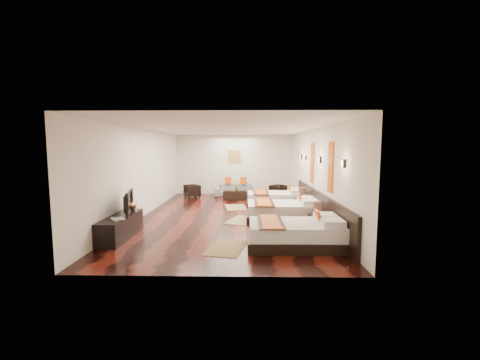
{
  "coord_description": "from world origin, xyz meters",
  "views": [
    {
      "loc": [
        0.56,
        -9.81,
        2.2
      ],
      "look_at": [
        0.35,
        0.63,
        1.1
      ],
      "focal_mm": 23.01,
      "sensor_mm": 36.0,
      "label": 1
    }
  ],
  "objects_px": {
    "table_plant": "(237,187)",
    "bed_near": "(297,233)",
    "nightstand_a": "(317,221)",
    "tv": "(125,203)",
    "bed_mid": "(284,211)",
    "coffee_table": "(235,195)",
    "bed_far": "(276,199)",
    "armchair_left": "(192,191)",
    "nightstand_b": "(302,204)",
    "book": "(112,220)",
    "tv_console": "(121,227)",
    "sofa": "(236,190)",
    "armchair_right": "(279,192)",
    "figurine": "(130,204)"
  },
  "relations": [
    {
      "from": "bed_near",
      "to": "sofa",
      "type": "xyz_separation_m",
      "value": [
        -1.61,
        7.18,
        0.0
      ]
    },
    {
      "from": "book",
      "to": "tv",
      "type": "bearing_deg",
      "value": 85.77
    },
    {
      "from": "coffee_table",
      "to": "table_plant",
      "type": "height_order",
      "value": "table_plant"
    },
    {
      "from": "bed_mid",
      "to": "nightstand_a",
      "type": "relative_size",
      "value": 2.78
    },
    {
      "from": "bed_mid",
      "to": "table_plant",
      "type": "height_order",
      "value": "bed_mid"
    },
    {
      "from": "bed_far",
      "to": "table_plant",
      "type": "bearing_deg",
      "value": 136.68
    },
    {
      "from": "nightstand_a",
      "to": "table_plant",
      "type": "distance_m",
      "value": 5.33
    },
    {
      "from": "bed_near",
      "to": "armchair_left",
      "type": "xyz_separation_m",
      "value": [
        -3.54,
        6.7,
        0.01
      ]
    },
    {
      "from": "nightstand_b",
      "to": "book",
      "type": "relative_size",
      "value": 2.58
    },
    {
      "from": "bed_mid",
      "to": "bed_far",
      "type": "distance_m",
      "value": 2.22
    },
    {
      "from": "table_plant",
      "to": "bed_near",
      "type": "bearing_deg",
      "value": -75.88
    },
    {
      "from": "bed_near",
      "to": "book",
      "type": "bearing_deg",
      "value": 179.45
    },
    {
      "from": "bed_mid",
      "to": "book",
      "type": "distance_m",
      "value": 4.82
    },
    {
      "from": "tv_console",
      "to": "bed_far",
      "type": "bearing_deg",
      "value": 44.36
    },
    {
      "from": "book",
      "to": "figurine",
      "type": "relative_size",
      "value": 1.04
    },
    {
      "from": "nightstand_a",
      "to": "figurine",
      "type": "bearing_deg",
      "value": -179.44
    },
    {
      "from": "bed_mid",
      "to": "figurine",
      "type": "relative_size",
      "value": 6.7
    },
    {
      "from": "armchair_left",
      "to": "coffee_table",
      "type": "height_order",
      "value": "armchair_left"
    },
    {
      "from": "tv",
      "to": "sofa",
      "type": "height_order",
      "value": "tv"
    },
    {
      "from": "tv_console",
      "to": "book",
      "type": "xyz_separation_m",
      "value": [
        0.0,
        -0.47,
        0.29
      ]
    },
    {
      "from": "armchair_right",
      "to": "tv_console",
      "type": "bearing_deg",
      "value": -169.38
    },
    {
      "from": "table_plant",
      "to": "armchair_left",
      "type": "bearing_deg",
      "value": 162.21
    },
    {
      "from": "bed_mid",
      "to": "table_plant",
      "type": "distance_m",
      "value": 3.97
    },
    {
      "from": "coffee_table",
      "to": "bed_far",
      "type": "bearing_deg",
      "value": -43.25
    },
    {
      "from": "sofa",
      "to": "armchair_right",
      "type": "distance_m",
      "value": 2.01
    },
    {
      "from": "bed_mid",
      "to": "book",
      "type": "relative_size",
      "value": 6.44
    },
    {
      "from": "bed_far",
      "to": "tv",
      "type": "xyz_separation_m",
      "value": [
        -4.15,
        -3.9,
        0.56
      ]
    },
    {
      "from": "nightstand_b",
      "to": "tv",
      "type": "relative_size",
      "value": 0.87
    },
    {
      "from": "bed_near",
      "to": "nightstand_b",
      "type": "bearing_deg",
      "value": 77.91
    },
    {
      "from": "bed_near",
      "to": "table_plant",
      "type": "height_order",
      "value": "bed_near"
    },
    {
      "from": "armchair_right",
      "to": "coffee_table",
      "type": "distance_m",
      "value": 1.96
    },
    {
      "from": "figurine",
      "to": "nightstand_a",
      "type": "bearing_deg",
      "value": 0.56
    },
    {
      "from": "nightstand_a",
      "to": "tv",
      "type": "bearing_deg",
      "value": -173.94
    },
    {
      "from": "nightstand_a",
      "to": "armchair_right",
      "type": "distance_m",
      "value": 5.33
    },
    {
      "from": "coffee_table",
      "to": "figurine",
      "type": "bearing_deg",
      "value": -117.65
    },
    {
      "from": "nightstand_b",
      "to": "book",
      "type": "bearing_deg",
      "value": -145.1
    },
    {
      "from": "tv_console",
      "to": "tv",
      "type": "relative_size",
      "value": 1.79
    },
    {
      "from": "bed_mid",
      "to": "armchair_left",
      "type": "relative_size",
      "value": 3.47
    },
    {
      "from": "bed_near",
      "to": "bed_far",
      "type": "xyz_separation_m",
      "value": [
        0.0,
        4.62,
        0.0
      ]
    },
    {
      "from": "bed_mid",
      "to": "tv",
      "type": "height_order",
      "value": "tv"
    },
    {
      "from": "sofa",
      "to": "table_plant",
      "type": "bearing_deg",
      "value": -91.73
    },
    {
      "from": "nightstand_b",
      "to": "armchair_left",
      "type": "distance_m",
      "value": 5.36
    },
    {
      "from": "tv_console",
      "to": "book",
      "type": "relative_size",
      "value": 5.29
    },
    {
      "from": "tv_console",
      "to": "armchair_left",
      "type": "xyz_separation_m",
      "value": [
        0.66,
        6.19,
        0.01
      ]
    },
    {
      "from": "bed_near",
      "to": "sofa",
      "type": "height_order",
      "value": "bed_near"
    },
    {
      "from": "bed_near",
      "to": "coffee_table",
      "type": "xyz_separation_m",
      "value": [
        -1.61,
        6.13,
        -0.08
      ]
    },
    {
      "from": "bed_near",
      "to": "tv_console",
      "type": "relative_size",
      "value": 1.19
    },
    {
      "from": "book",
      "to": "sofa",
      "type": "xyz_separation_m",
      "value": [
        2.59,
        7.14,
        -0.28
      ]
    },
    {
      "from": "nightstand_a",
      "to": "book",
      "type": "bearing_deg",
      "value": -166.4
    },
    {
      "from": "bed_near",
      "to": "nightstand_b",
      "type": "xyz_separation_m",
      "value": [
        0.75,
        3.49,
        0.03
      ]
    }
  ]
}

